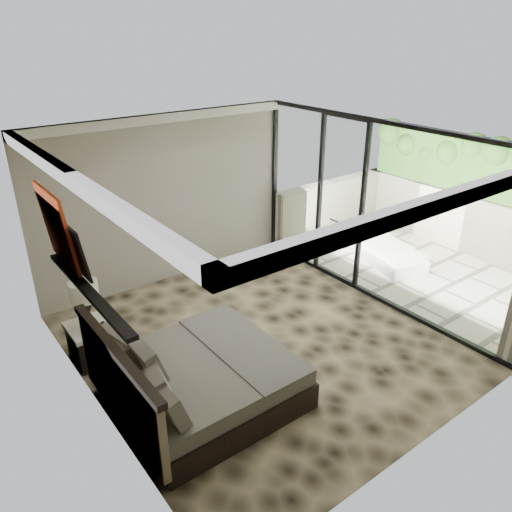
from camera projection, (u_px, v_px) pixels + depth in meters
floor at (259, 342)px, 6.96m from camera, size 5.00×5.00×0.00m
ceiling at (260, 142)px, 5.77m from camera, size 4.50×5.00×0.02m
back_wall at (167, 201)px, 8.16m from camera, size 4.50×0.02×2.80m
left_wall at (87, 305)px, 5.14m from camera, size 0.02×5.00×2.80m
glass_wall at (377, 214)px, 7.59m from camera, size 0.08×5.00×2.80m
terrace_slab at (424, 272)px, 9.03m from camera, size 3.00×5.00×0.12m
parapet_far at (472, 225)px, 9.51m from camera, size 0.30×5.00×1.10m
foliage_hedge at (483, 168)px, 9.04m from camera, size 0.36×4.60×1.10m
picture_ledge at (88, 291)px, 5.20m from camera, size 0.12×2.20×0.05m
bed at (196, 380)px, 5.72m from camera, size 1.99×1.93×1.10m
nightstand at (93, 340)px, 6.50m from camera, size 0.69×0.69×0.58m
table_lamp at (85, 299)px, 6.19m from camera, size 0.35×0.35×0.65m
abstract_canvas at (57, 228)px, 5.54m from camera, size 0.13×0.90×0.90m
framed_print at (76, 251)px, 5.33m from camera, size 0.11×0.50×0.60m
ottoman at (370, 232)px, 9.97m from camera, size 0.56×0.56×0.49m
lounger at (386, 252)px, 9.27m from camera, size 1.10×1.63×0.58m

